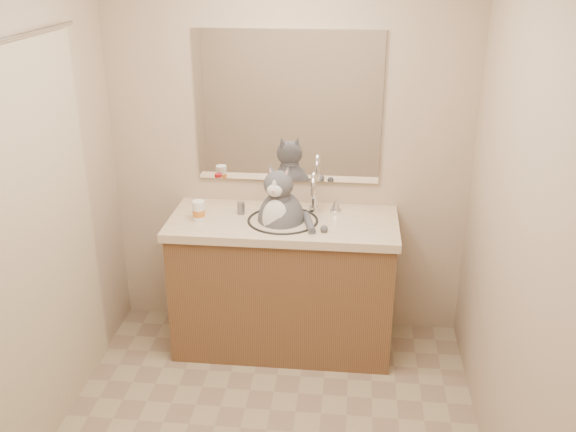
{
  "coord_description": "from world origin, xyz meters",
  "views": [
    {
      "loc": [
        0.39,
        -2.47,
        2.31
      ],
      "look_at": [
        0.06,
        0.65,
        1.0
      ],
      "focal_mm": 40.0,
      "sensor_mm": 36.0,
      "label": 1
    }
  ],
  "objects_px": {
    "cat": "(281,217)",
    "grey_canister": "(241,208)",
    "pill_bottle_orange": "(199,211)",
    "pill_bottle_redcap": "(200,210)"
  },
  "relations": [
    {
      "from": "cat",
      "to": "grey_canister",
      "type": "bearing_deg",
      "value": 175.78
    },
    {
      "from": "pill_bottle_orange",
      "to": "grey_canister",
      "type": "distance_m",
      "value": 0.26
    },
    {
      "from": "cat",
      "to": "grey_canister",
      "type": "xyz_separation_m",
      "value": [
        -0.25,
        0.07,
        0.02
      ]
    },
    {
      "from": "grey_canister",
      "to": "pill_bottle_redcap",
      "type": "bearing_deg",
      "value": -164.4
    },
    {
      "from": "pill_bottle_redcap",
      "to": "grey_canister",
      "type": "distance_m",
      "value": 0.24
    },
    {
      "from": "pill_bottle_redcap",
      "to": "grey_canister",
      "type": "xyz_separation_m",
      "value": [
        0.23,
        0.07,
        -0.01
      ]
    },
    {
      "from": "cat",
      "to": "grey_canister",
      "type": "relative_size",
      "value": 7.59
    },
    {
      "from": "cat",
      "to": "pill_bottle_orange",
      "type": "xyz_separation_m",
      "value": [
        -0.47,
        -0.05,
        0.04
      ]
    },
    {
      "from": "pill_bottle_orange",
      "to": "pill_bottle_redcap",
      "type": "bearing_deg",
      "value": 97.33
    },
    {
      "from": "cat",
      "to": "grey_canister",
      "type": "distance_m",
      "value": 0.26
    }
  ]
}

